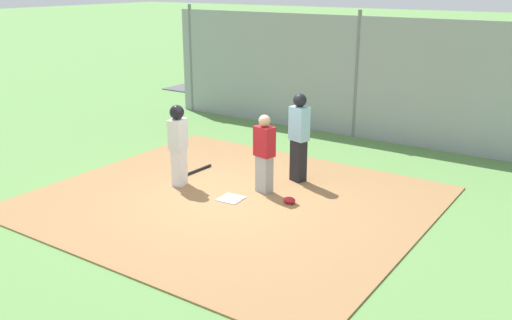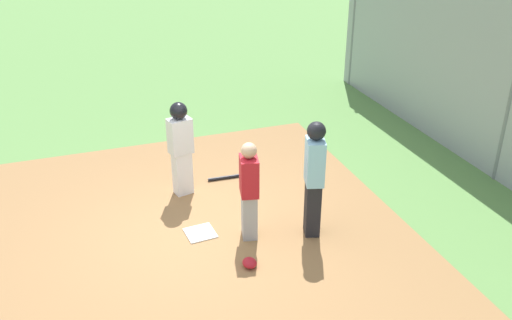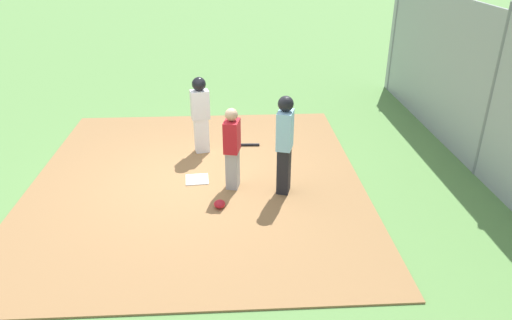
{
  "view_description": "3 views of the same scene",
  "coord_description": "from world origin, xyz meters",
  "views": [
    {
      "loc": [
        -6.05,
        8.08,
        4.11
      ],
      "look_at": [
        -0.28,
        -0.45,
        0.76
      ],
      "focal_mm": 39.29,
      "sensor_mm": 36.0,
      "label": 1
    },
    {
      "loc": [
        -7.28,
        1.64,
        5.01
      ],
      "look_at": [
        0.51,
        -1.1,
        0.89
      ],
      "focal_mm": 39.87,
      "sensor_mm": 36.0,
      "label": 2
    },
    {
      "loc": [
        -8.25,
        -0.69,
        4.43
      ],
      "look_at": [
        -0.37,
        -1.14,
        0.61
      ],
      "focal_mm": 33.14,
      "sensor_mm": 36.0,
      "label": 3
    }
  ],
  "objects": [
    {
      "name": "runner",
      "position": [
        1.35,
        -0.05,
        1.0
      ],
      "size": [
        0.34,
        0.43,
        1.69
      ],
      "rotation": [
        0.0,
        0.0,
        3.37
      ],
      "color": "silver",
      "rests_on": "dirt_infield"
    },
    {
      "name": "parked_car_blue",
      "position": [
        5.85,
        -9.97,
        0.61
      ],
      "size": [
        4.39,
        2.31,
        1.28
      ],
      "rotation": [
        0.0,
        0.0,
        3.01
      ],
      "color": "#28428C",
      "rests_on": "parking_lot"
    },
    {
      "name": "baseball_bat",
      "position": [
        1.58,
        -0.94,
        0.06
      ],
      "size": [
        0.09,
        0.78,
        0.06
      ],
      "primitive_type": "cylinder",
      "rotation": [
        0.0,
        1.57,
        4.67
      ],
      "color": "black",
      "rests_on": "dirt_infield"
    },
    {
      "name": "umpire",
      "position": [
        -0.54,
        -1.65,
        1.03
      ],
      "size": [
        0.44,
        0.36,
        1.87
      ],
      "rotation": [
        0.0,
        0.0,
        1.28
      ],
      "color": "black",
      "rests_on": "dirt_infield"
    },
    {
      "name": "ground_plane",
      "position": [
        0.0,
        0.0,
        0.0
      ],
      "size": [
        140.0,
        140.0,
        0.0
      ],
      "primitive_type": "plane",
      "color": "#5B8947"
    },
    {
      "name": "parking_lot",
      "position": [
        0.0,
        -10.27,
        0.02
      ],
      "size": [
        18.0,
        5.2,
        0.04
      ],
      "primitive_type": "cube",
      "color": "#515156",
      "rests_on": "ground_plane"
    },
    {
      "name": "home_plate",
      "position": [
        0.0,
        0.0,
        0.04
      ],
      "size": [
        0.47,
        0.47,
        0.02
      ],
      "primitive_type": "cube",
      "rotation": [
        0.0,
        0.0,
        0.08
      ],
      "color": "white",
      "rests_on": "dirt_infield"
    },
    {
      "name": "catcher_mask",
      "position": [
        -1.04,
        -0.46,
        0.09
      ],
      "size": [
        0.24,
        0.2,
        0.12
      ],
      "primitive_type": "ellipsoid",
      "color": "#B21923",
      "rests_on": "dirt_infield"
    },
    {
      "name": "catcher",
      "position": [
        -0.31,
        -0.7,
        0.85
      ],
      "size": [
        0.43,
        0.33,
        1.58
      ],
      "rotation": [
        0.0,
        0.0,
        1.36
      ],
      "color": "#9E9EA3",
      "rests_on": "dirt_infield"
    },
    {
      "name": "backstop_fence",
      "position": [
        0.0,
        -5.62,
        1.6
      ],
      "size": [
        12.0,
        0.1,
        3.35
      ],
      "color": "#93999E",
      "rests_on": "ground_plane"
    },
    {
      "name": "dirt_infield",
      "position": [
        0.0,
        0.0,
        0.01
      ],
      "size": [
        7.2,
        6.4,
        0.03
      ],
      "primitive_type": "cube",
      "color": "olive",
      "rests_on": "ground_plane"
    }
  ]
}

